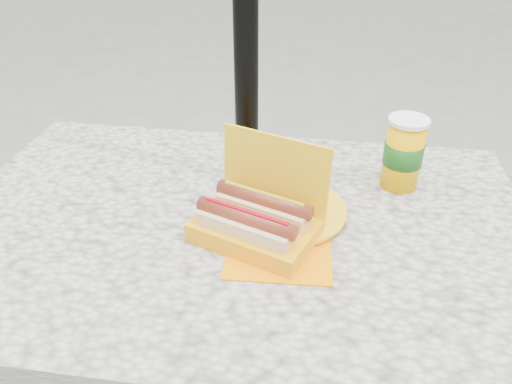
# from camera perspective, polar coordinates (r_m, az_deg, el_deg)

# --- Properties ---
(picnic_table) EXTENTS (1.20, 0.80, 0.75)m
(picnic_table) POSITION_cam_1_polar(r_m,az_deg,el_deg) (1.09, -2.32, -7.96)
(picnic_table) COLOR beige
(picnic_table) RESTS_ON ground
(umbrella_pole) EXTENTS (0.05, 0.05, 2.20)m
(umbrella_pole) POSITION_cam_1_polar(r_m,az_deg,el_deg) (1.02, -1.18, 18.37)
(umbrella_pole) COLOR black
(umbrella_pole) RESTS_ON ground
(hotdog_box) EXTENTS (0.27, 0.23, 0.19)m
(hotdog_box) POSITION_cam_1_polar(r_m,az_deg,el_deg) (0.95, 0.07, -3.18)
(hotdog_box) COLOR yellow
(hotdog_box) RESTS_ON picnic_table
(fries_plate) EXTENTS (0.25, 0.34, 0.05)m
(fries_plate) POSITION_cam_1_polar(r_m,az_deg,el_deg) (1.03, 3.38, -2.28)
(fries_plate) COLOR orange
(fries_plate) RESTS_ON picnic_table
(soda_cup) EXTENTS (0.09, 0.09, 0.16)m
(soda_cup) POSITION_cam_1_polar(r_m,az_deg,el_deg) (1.14, 16.49, 4.29)
(soda_cup) COLOR #FFB200
(soda_cup) RESTS_ON picnic_table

